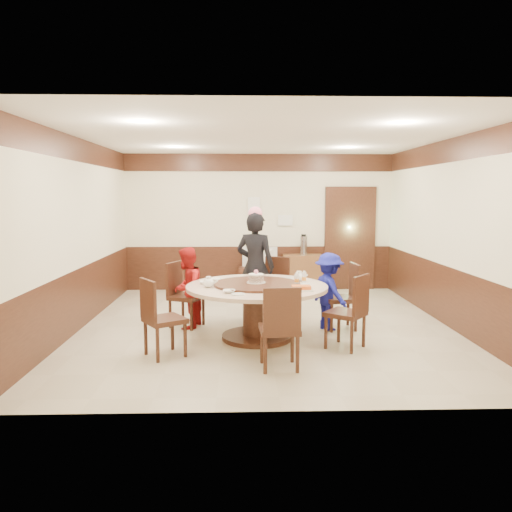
{
  "coord_description": "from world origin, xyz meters",
  "views": [
    {
      "loc": [
        -0.36,
        -7.34,
        1.97
      ],
      "look_at": [
        -0.15,
        -0.27,
        1.1
      ],
      "focal_mm": 35.0,
      "sensor_mm": 36.0,
      "label": 1
    }
  ],
  "objects_px": {
    "tv_stand": "(259,279)",
    "thermos": "(304,246)",
    "banquet_table": "(257,301)",
    "person_red": "(187,288)",
    "person_blue": "(329,291)",
    "shrimp_platter": "(301,288)",
    "person_standing": "(255,266)",
    "birthday_cake": "(256,278)",
    "side_cabinet": "(302,273)",
    "television": "(259,257)"
  },
  "relations": [
    {
      "from": "person_red",
      "to": "birthday_cake",
      "type": "relative_size",
      "value": 4.69
    },
    {
      "from": "person_standing",
      "to": "side_cabinet",
      "type": "relative_size",
      "value": 2.13
    },
    {
      "from": "person_blue",
      "to": "shrimp_platter",
      "type": "height_order",
      "value": "person_blue"
    },
    {
      "from": "shrimp_platter",
      "to": "person_standing",
      "type": "bearing_deg",
      "value": 110.35
    },
    {
      "from": "banquet_table",
      "to": "television",
      "type": "xyz_separation_m",
      "value": [
        0.16,
        3.42,
        0.17
      ]
    },
    {
      "from": "shrimp_platter",
      "to": "thermos",
      "type": "xyz_separation_m",
      "value": [
        0.51,
        3.84,
        0.16
      ]
    },
    {
      "from": "person_blue",
      "to": "person_standing",
      "type": "bearing_deg",
      "value": 32.98
    },
    {
      "from": "person_blue",
      "to": "television",
      "type": "relative_size",
      "value": 1.58
    },
    {
      "from": "birthday_cake",
      "to": "thermos",
      "type": "distance_m",
      "value": 3.6
    },
    {
      "from": "banquet_table",
      "to": "shrimp_platter",
      "type": "relative_size",
      "value": 6.4
    },
    {
      "from": "banquet_table",
      "to": "thermos",
      "type": "relative_size",
      "value": 5.06
    },
    {
      "from": "person_blue",
      "to": "banquet_table",
      "type": "bearing_deg",
      "value": 86.63
    },
    {
      "from": "thermos",
      "to": "banquet_table",
      "type": "bearing_deg",
      "value": -107.17
    },
    {
      "from": "tv_stand",
      "to": "thermos",
      "type": "distance_m",
      "value": 1.14
    },
    {
      "from": "birthday_cake",
      "to": "television",
      "type": "relative_size",
      "value": 0.36
    },
    {
      "from": "side_cabinet",
      "to": "banquet_table",
      "type": "bearing_deg",
      "value": -106.86
    },
    {
      "from": "television",
      "to": "thermos",
      "type": "height_order",
      "value": "thermos"
    },
    {
      "from": "banquet_table",
      "to": "side_cabinet",
      "type": "bearing_deg",
      "value": 73.14
    },
    {
      "from": "person_red",
      "to": "person_blue",
      "type": "bearing_deg",
      "value": 98.45
    },
    {
      "from": "television",
      "to": "banquet_table",
      "type": "bearing_deg",
      "value": 94.93
    },
    {
      "from": "person_standing",
      "to": "person_blue",
      "type": "distance_m",
      "value": 1.27
    },
    {
      "from": "shrimp_platter",
      "to": "television",
      "type": "xyz_separation_m",
      "value": [
        -0.4,
        3.81,
        -0.07
      ]
    },
    {
      "from": "birthday_cake",
      "to": "thermos",
      "type": "relative_size",
      "value": 0.68
    },
    {
      "from": "television",
      "to": "thermos",
      "type": "distance_m",
      "value": 0.94
    },
    {
      "from": "person_red",
      "to": "person_blue",
      "type": "distance_m",
      "value": 2.09
    },
    {
      "from": "thermos",
      "to": "birthday_cake",
      "type": "bearing_deg",
      "value": -107.4
    },
    {
      "from": "person_red",
      "to": "thermos",
      "type": "bearing_deg",
      "value": 156.5
    },
    {
      "from": "birthday_cake",
      "to": "person_standing",
      "type": "bearing_deg",
      "value": 88.93
    },
    {
      "from": "side_cabinet",
      "to": "thermos",
      "type": "relative_size",
      "value": 2.11
    },
    {
      "from": "shrimp_platter",
      "to": "birthday_cake",
      "type": "bearing_deg",
      "value": 144.27
    },
    {
      "from": "person_red",
      "to": "tv_stand",
      "type": "relative_size",
      "value": 1.42
    },
    {
      "from": "tv_stand",
      "to": "thermos",
      "type": "bearing_deg",
      "value": 1.9
    },
    {
      "from": "birthday_cake",
      "to": "shrimp_platter",
      "type": "bearing_deg",
      "value": -35.73
    },
    {
      "from": "birthday_cake",
      "to": "side_cabinet",
      "type": "relative_size",
      "value": 0.32
    },
    {
      "from": "person_red",
      "to": "side_cabinet",
      "type": "height_order",
      "value": "person_red"
    },
    {
      "from": "banquet_table",
      "to": "person_red",
      "type": "relative_size",
      "value": 1.59
    },
    {
      "from": "banquet_table",
      "to": "thermos",
      "type": "bearing_deg",
      "value": 72.83
    },
    {
      "from": "person_red",
      "to": "side_cabinet",
      "type": "relative_size",
      "value": 1.51
    },
    {
      "from": "person_blue",
      "to": "side_cabinet",
      "type": "relative_size",
      "value": 1.42
    },
    {
      "from": "person_red",
      "to": "person_blue",
      "type": "xyz_separation_m",
      "value": [
        2.09,
        -0.16,
        -0.04
      ]
    },
    {
      "from": "person_standing",
      "to": "tv_stand",
      "type": "height_order",
      "value": "person_standing"
    },
    {
      "from": "thermos",
      "to": "person_blue",
      "type": "bearing_deg",
      "value": -89.92
    },
    {
      "from": "birthday_cake",
      "to": "side_cabinet",
      "type": "distance_m",
      "value": 3.62
    },
    {
      "from": "shrimp_platter",
      "to": "television",
      "type": "bearing_deg",
      "value": 95.96
    },
    {
      "from": "shrimp_platter",
      "to": "tv_stand",
      "type": "bearing_deg",
      "value": 95.96
    },
    {
      "from": "person_blue",
      "to": "shrimp_platter",
      "type": "xyz_separation_m",
      "value": [
        -0.51,
        -0.85,
        0.21
      ]
    },
    {
      "from": "person_standing",
      "to": "birthday_cake",
      "type": "bearing_deg",
      "value": 110.77
    },
    {
      "from": "side_cabinet",
      "to": "television",
      "type": "bearing_deg",
      "value": -178.06
    },
    {
      "from": "banquet_table",
      "to": "person_red",
      "type": "height_order",
      "value": "person_red"
    },
    {
      "from": "person_blue",
      "to": "television",
      "type": "xyz_separation_m",
      "value": [
        -0.91,
        2.97,
        0.14
      ]
    }
  ]
}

